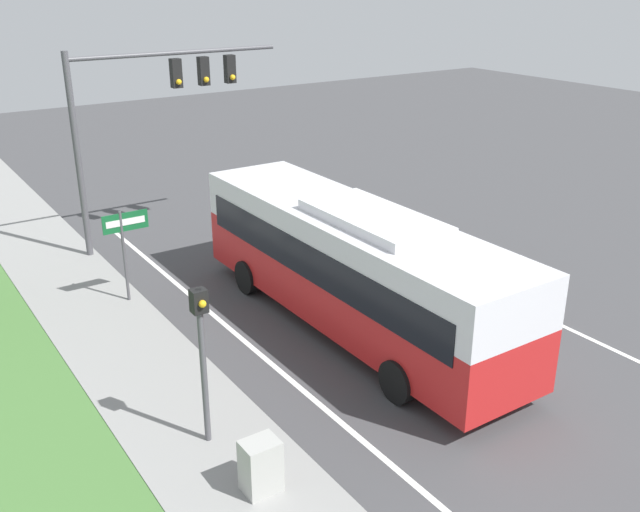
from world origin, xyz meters
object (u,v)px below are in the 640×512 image
pedestrian_signal (202,343)px  street_sign (125,239)px  bus (352,261)px  signal_gantry (150,101)px  utility_cabinet (261,466)px

pedestrian_signal → street_sign: bearing=81.8°
bus → signal_gantry: 9.09m
bus → pedestrian_signal: (-5.20, -2.45, 0.40)m
bus → utility_cabinet: size_ratio=10.82×
bus → street_sign: size_ratio=4.03×
signal_gantry → street_sign: (-2.52, -3.95, -2.84)m
signal_gantry → pedestrian_signal: 11.72m
pedestrian_signal → utility_cabinet: pedestrian_signal is taller
bus → street_sign: 6.15m
street_sign → bus: bearing=-47.0°
signal_gantry → utility_cabinet: size_ratio=7.06×
signal_gantry → street_sign: 5.48m
signal_gantry → pedestrian_signal: (-3.52, -10.89, -2.50)m
pedestrian_signal → utility_cabinet: (0.15, -1.81, -1.61)m
bus → pedestrian_signal: bearing=-154.8°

